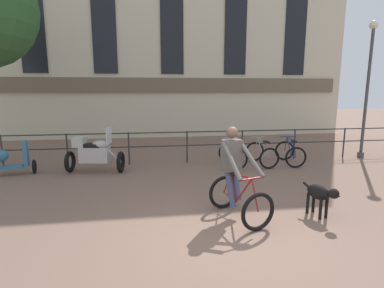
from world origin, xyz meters
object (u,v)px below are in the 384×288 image
at_px(parked_bicycle_mid_right, 290,153).
at_px(street_lamp, 368,83).
at_px(dog, 320,194).
at_px(parked_motorcycle, 94,153).
at_px(parked_bicycle_near_lamp, 232,155).
at_px(parked_scooter, 8,159).
at_px(parked_bicycle_mid_left, 262,154).
at_px(cyclist_with_bike, 236,177).

relative_size(parked_bicycle_mid_right, street_lamp, 0.26).
distance_m(dog, parked_motorcycle, 6.10).
relative_size(parked_bicycle_near_lamp, parked_scooter, 0.84).
bearing_deg(parked_bicycle_mid_left, street_lamp, -177.02).
relative_size(parked_bicycle_mid_left, street_lamp, 0.25).
relative_size(cyclist_with_bike, parked_scooter, 1.27).
xyz_separation_m(parked_bicycle_near_lamp, parked_bicycle_mid_left, (0.96, 0.00, 0.00)).
bearing_deg(parked_bicycle_mid_right, parked_motorcycle, 8.09).
height_order(dog, parked_bicycle_mid_right, parked_bicycle_mid_right).
bearing_deg(parked_bicycle_near_lamp, parked_bicycle_mid_left, -179.63).
bearing_deg(parked_bicycle_mid_left, parked_bicycle_mid_right, 175.54).
distance_m(dog, parked_bicycle_mid_right, 4.19).
height_order(parked_motorcycle, street_lamp, street_lamp).
bearing_deg(parked_bicycle_near_lamp, dog, 98.48).
bearing_deg(parked_bicycle_near_lamp, parked_scooter, 1.31).
relative_size(cyclist_with_bike, street_lamp, 0.37).
relative_size(parked_motorcycle, parked_bicycle_mid_left, 1.46).
bearing_deg(street_lamp, parked_bicycle_mid_right, -170.16).
relative_size(parked_bicycle_near_lamp, parked_bicycle_mid_right, 0.94).
distance_m(dog, parked_bicycle_mid_left, 3.99).
bearing_deg(parked_bicycle_mid_left, cyclist_with_bike, 57.50).
bearing_deg(dog, cyclist_with_bike, 152.61).
distance_m(parked_bicycle_near_lamp, parked_bicycle_mid_left, 0.96).
bearing_deg(parked_bicycle_mid_right, parked_bicycle_near_lamp, 6.99).
xyz_separation_m(parked_bicycle_mid_left, parked_bicycle_mid_right, (0.96, 0.00, 0.00)).
bearing_deg(cyclist_with_bike, dog, -27.30).
height_order(dog, parked_motorcycle, parked_motorcycle).
height_order(cyclist_with_bike, parked_bicycle_mid_right, cyclist_with_bike).
distance_m(parked_motorcycle, parked_bicycle_mid_right, 6.09).
bearing_deg(parked_scooter, parked_bicycle_mid_left, -100.53).
xyz_separation_m(cyclist_with_bike, dog, (1.56, -0.28, -0.31)).
bearing_deg(parked_bicycle_near_lamp, parked_motorcycle, 1.99).
height_order(cyclist_with_bike, parked_scooter, cyclist_with_bike).
bearing_deg(parked_bicycle_near_lamp, parked_bicycle_mid_right, -179.63).
height_order(parked_motorcycle, parked_bicycle_mid_right, parked_motorcycle).
xyz_separation_m(cyclist_with_bike, parked_bicycle_mid_left, (1.96, 3.68, -0.41)).
bearing_deg(parked_motorcycle, street_lamp, -76.25).
bearing_deg(parked_bicycle_near_lamp, street_lamp, -173.66).
relative_size(dog, parked_bicycle_mid_right, 0.71).
distance_m(cyclist_with_bike, parked_motorcycle, 4.77).
height_order(parked_bicycle_mid_right, street_lamp, street_lamp).
relative_size(parked_scooter, street_lamp, 0.29).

